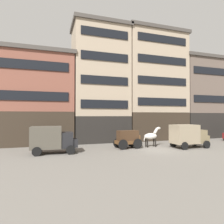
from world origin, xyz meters
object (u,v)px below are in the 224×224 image
cargo_wagon (128,138)px  delivery_truck_far (189,135)px  draft_horse (151,136)px  pedestrian_officer (132,136)px  fire_hydrant_curbside (124,141)px  delivery_truck_near (53,139)px

cargo_wagon → delivery_truck_far: bearing=-15.4°
draft_horse → delivery_truck_far: size_ratio=0.54×
cargo_wagon → pedestrian_officer: bearing=59.1°
draft_horse → fire_hydrant_curbside: (-2.29, 2.77, -0.84)m
delivery_truck_far → fire_hydrant_curbside: (-6.02, 4.62, -1.00)m
delivery_truck_near → delivery_truck_far: size_ratio=1.01×
cargo_wagon → delivery_truck_far: size_ratio=0.69×
fire_hydrant_curbside → pedestrian_officer: bearing=-2.2°
cargo_wagon → delivery_truck_far: delivery_truck_far is taller
cargo_wagon → delivery_truck_far: (6.67, -1.84, 0.28)m
delivery_truck_near → delivery_truck_far: same height
draft_horse → fire_hydrant_curbside: draft_horse is taller
delivery_truck_near → delivery_truck_far: 14.83m
cargo_wagon → fire_hydrant_curbside: bearing=76.7°
pedestrian_officer → draft_horse: bearing=-64.4°
draft_horse → pedestrian_officer: 3.04m
cargo_wagon → delivery_truck_near: bearing=-176.5°
pedestrian_officer → fire_hydrant_curbside: 1.13m
draft_horse → fire_hydrant_curbside: 3.70m
cargo_wagon → pedestrian_officer: cargo_wagon is taller
draft_horse → delivery_truck_far: (3.72, -1.85, 0.15)m
cargo_wagon → draft_horse: draft_horse is taller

